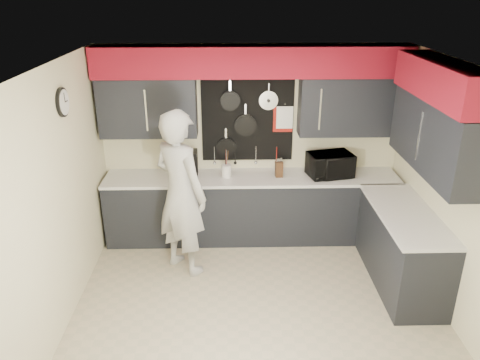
{
  "coord_description": "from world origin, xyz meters",
  "views": [
    {
      "loc": [
        -0.3,
        -4.3,
        3.29
      ],
      "look_at": [
        -0.18,
        0.5,
        1.27
      ],
      "focal_mm": 35.0,
      "sensor_mm": 36.0,
      "label": 1
    }
  ],
  "objects_px": {
    "coffee_maker": "(190,162)",
    "microwave": "(330,165)",
    "knife_block": "(279,169)",
    "utensil_crock": "(226,171)",
    "person": "(181,194)"
  },
  "relations": [
    {
      "from": "knife_block",
      "to": "coffee_maker",
      "type": "relative_size",
      "value": 0.59
    },
    {
      "from": "utensil_crock",
      "to": "coffee_maker",
      "type": "xyz_separation_m",
      "value": [
        -0.48,
        0.06,
        0.1
      ]
    },
    {
      "from": "coffee_maker",
      "to": "knife_block",
      "type": "bearing_deg",
      "value": -5.14
    },
    {
      "from": "knife_block",
      "to": "coffee_maker",
      "type": "height_order",
      "value": "coffee_maker"
    },
    {
      "from": "knife_block",
      "to": "utensil_crock",
      "type": "relative_size",
      "value": 1.24
    },
    {
      "from": "microwave",
      "to": "knife_block",
      "type": "relative_size",
      "value": 2.73
    },
    {
      "from": "knife_block",
      "to": "utensil_crock",
      "type": "bearing_deg",
      "value": 173.6
    },
    {
      "from": "coffee_maker",
      "to": "person",
      "type": "xyz_separation_m",
      "value": [
        -0.06,
        -0.8,
        -0.09
      ]
    },
    {
      "from": "utensil_crock",
      "to": "microwave",
      "type": "bearing_deg",
      "value": -0.16
    },
    {
      "from": "coffee_maker",
      "to": "microwave",
      "type": "bearing_deg",
      "value": -3.51
    },
    {
      "from": "utensil_crock",
      "to": "person",
      "type": "bearing_deg",
      "value": -125.87
    },
    {
      "from": "microwave",
      "to": "coffee_maker",
      "type": "height_order",
      "value": "coffee_maker"
    },
    {
      "from": "utensil_crock",
      "to": "person",
      "type": "xyz_separation_m",
      "value": [
        -0.53,
        -0.74,
        0.01
      ]
    },
    {
      "from": "microwave",
      "to": "person",
      "type": "distance_m",
      "value": 2.04
    },
    {
      "from": "coffee_maker",
      "to": "utensil_crock",
      "type": "bearing_deg",
      "value": -9.05
    }
  ]
}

